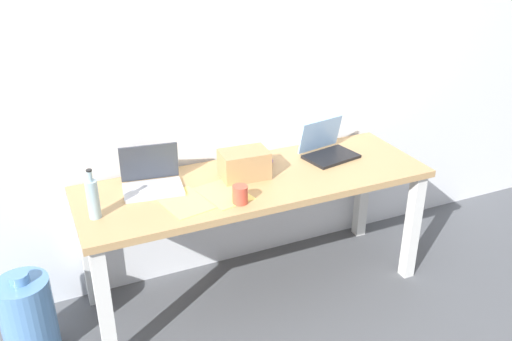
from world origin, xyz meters
The scene contains 12 objects.
ground_plane centered at (0.00, 0.00, 0.00)m, with size 8.00×8.00×0.00m, color #515459.
back_wall centered at (0.00, 0.39, 1.30)m, with size 5.20×0.08×2.60m, color white.
desk centered at (0.00, 0.00, 0.65)m, with size 1.97×0.66×0.75m.
laptop_left centered at (-0.55, 0.13, 0.79)m, with size 0.34×0.27×0.22m.
laptop_right centered at (0.52, 0.11, 0.79)m, with size 0.34×0.29×0.22m.
beer_bottle centered at (-0.88, -0.07, 0.85)m, with size 0.06×0.06×0.26m.
computer_mouse centered at (0.15, 0.16, 0.76)m, with size 0.06×0.10×0.03m, color #724799.
cardboard_box centered at (-0.05, 0.05, 0.82)m, with size 0.26×0.18×0.15m, color tan.
coffee_mug centered at (-0.19, -0.22, 0.79)m, with size 0.08×0.08×0.10m, color #D84C38.
paper_yellow_folder centered at (-0.23, -0.09, 0.75)m, with size 0.21×0.30×0.00m, color #F4E06B.
paper_sheet_front_left centered at (-0.45, -0.10, 0.75)m, with size 0.21×0.30×0.00m, color #F4E06B.
water_cooler_jug centered at (-1.28, -0.01, 0.22)m, with size 0.27×0.27×0.49m.
Camera 1 is at (-1.11, -2.48, 2.09)m, focal length 38.25 mm.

